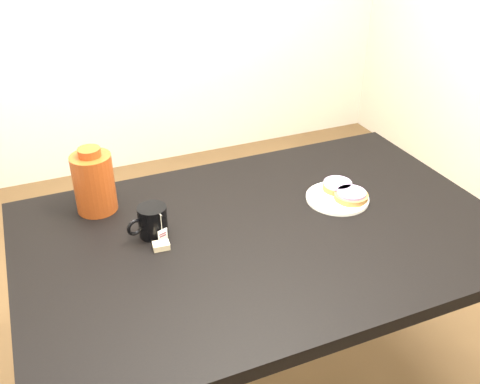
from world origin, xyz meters
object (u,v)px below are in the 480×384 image
Objects in this scene: plate at (337,198)px; bagel_back at (337,186)px; table at (264,252)px; teabag_pouch at (161,246)px; bagel_front at (351,195)px; bagel_package at (94,182)px; mug at (152,221)px.

bagel_back is (0.02, 0.04, 0.02)m from plate.
teabag_pouch is at bearing 174.53° from table.
bagel_front reaches higher than table.
table is 0.55m from bagel_package.
table is at bearing -35.26° from bagel_package.
bagel_package is (-0.12, 0.27, 0.09)m from teabag_pouch.
mug reaches higher than teabag_pouch.
plate is 1.49× the size of mug.
teabag_pouch is 0.31m from bagel_package.
teabag_pouch is (-0.30, 0.03, 0.09)m from table.
teabag_pouch is at bearing -173.16° from bagel_back.
bagel_package is (-0.12, 0.20, 0.05)m from mug.
table is at bearing -173.79° from bagel_front.
mug is at bearing 92.68° from teabag_pouch.
table is at bearing -167.76° from plate.
teabag_pouch is (0.00, -0.07, -0.04)m from mug.
table is 10.82× the size of bagel_front.
plate is at bearing -21.81° from mug.
mug is 2.94× the size of teabag_pouch.
bagel_front is at bearing -83.39° from bagel_back.
mug is at bearing 176.15° from plate.
teabag_pouch is at bearing -179.52° from bagel_front.
table is at bearing -5.47° from teabag_pouch.
mug is (-0.31, 0.10, 0.13)m from table.
bagel_package is (-0.74, 0.27, 0.07)m from bagel_front.
bagel_back is at bearing 96.61° from bagel_front.
table is 0.30m from plate.
table is 31.11× the size of teabag_pouch.
teabag_pouch is at bearing -65.50° from bagel_package.
bagel_back is 0.61m from teabag_pouch.
bagel_front is (0.31, 0.03, 0.11)m from table.
bagel_package reaches higher than bagel_front.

